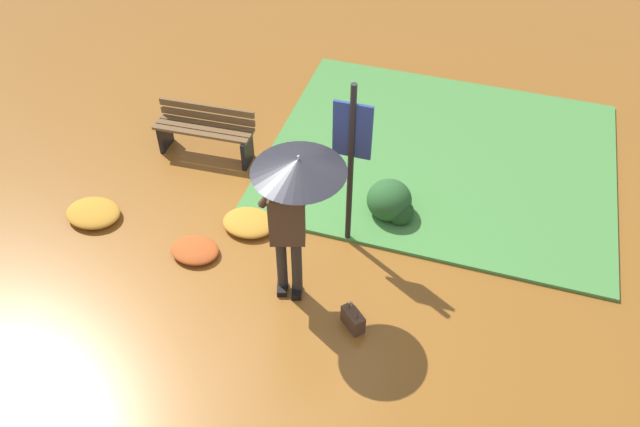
{
  "coord_description": "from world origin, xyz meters",
  "views": [
    {
      "loc": [
        1.95,
        -4.58,
        5.97
      ],
      "look_at": [
        0.4,
        0.39,
        0.85
      ],
      "focal_mm": 36.4,
      "sensor_mm": 36.0,
      "label": 1
    }
  ],
  "objects_px": {
    "person_with_umbrella": "(293,193)",
    "info_sign_post": "(352,149)",
    "park_bench": "(205,131)",
    "handbag": "(353,319)"
  },
  "relations": [
    {
      "from": "info_sign_post",
      "to": "park_bench",
      "type": "distance_m",
      "value": 2.81
    },
    {
      "from": "person_with_umbrella",
      "to": "info_sign_post",
      "type": "height_order",
      "value": "info_sign_post"
    },
    {
      "from": "person_with_umbrella",
      "to": "info_sign_post",
      "type": "xyz_separation_m",
      "value": [
        0.34,
        0.97,
        -0.11
      ]
    },
    {
      "from": "park_bench",
      "to": "info_sign_post",
      "type": "bearing_deg",
      "value": -23.75
    },
    {
      "from": "person_with_umbrella",
      "to": "park_bench",
      "type": "xyz_separation_m",
      "value": [
        -2.05,
        2.02,
        -1.15
      ]
    },
    {
      "from": "info_sign_post",
      "to": "handbag",
      "type": "bearing_deg",
      "value": -72.07
    },
    {
      "from": "person_with_umbrella",
      "to": "handbag",
      "type": "distance_m",
      "value": 1.64
    },
    {
      "from": "person_with_umbrella",
      "to": "park_bench",
      "type": "distance_m",
      "value": 3.1
    },
    {
      "from": "info_sign_post",
      "to": "park_bench",
      "type": "xyz_separation_m",
      "value": [
        -2.39,
        1.05,
        -1.04
      ]
    },
    {
      "from": "person_with_umbrella",
      "to": "handbag",
      "type": "xyz_separation_m",
      "value": [
        0.76,
        -0.3,
        -1.42
      ]
    }
  ]
}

